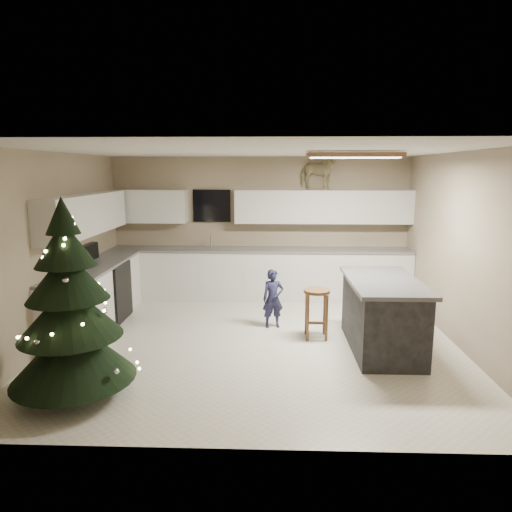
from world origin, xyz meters
The scene contains 8 objects.
ground_plane centered at (0.00, 0.00, 0.00)m, with size 5.50×5.50×0.00m, color silver.
room_shell centered at (0.02, 0.00, 1.75)m, with size 5.52×5.02×2.61m.
cabinetry centered at (-0.91, 1.65, 0.76)m, with size 5.50×3.20×2.00m.
island centered at (1.69, -0.20, 0.48)m, with size 0.90×1.70×0.95m.
bar_stool centered at (0.86, 0.19, 0.53)m, with size 0.37×0.37×0.71m.
christmas_tree centered at (-1.85, -1.60, 0.86)m, with size 1.32×1.27×2.10m.
toddler centered at (0.25, 0.62, 0.45)m, with size 0.33×0.21×0.89m, color black.
rocking_horse centered at (1.03, 2.33, 2.32)m, with size 0.77×0.54×0.62m.
Camera 1 is at (0.22, -6.03, 2.35)m, focal length 32.00 mm.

